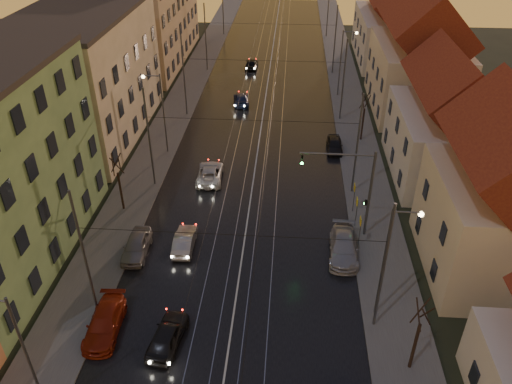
% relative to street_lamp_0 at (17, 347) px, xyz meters
% --- Properties ---
extents(road, '(16.00, 120.00, 0.04)m').
position_rel_street_lamp_0_xyz_m(road, '(9.10, 38.00, -4.87)').
color(road, black).
rests_on(road, ground).
extents(sidewalk_left, '(4.00, 120.00, 0.15)m').
position_rel_street_lamp_0_xyz_m(sidewalk_left, '(-0.90, 38.00, -4.81)').
color(sidewalk_left, '#4C4C4C').
rests_on(sidewalk_left, ground).
extents(sidewalk_right, '(4.00, 120.00, 0.15)m').
position_rel_street_lamp_0_xyz_m(sidewalk_right, '(19.10, 38.00, -4.81)').
color(sidewalk_right, '#4C4C4C').
rests_on(sidewalk_right, ground).
extents(tram_rail_0, '(0.06, 120.00, 0.03)m').
position_rel_street_lamp_0_xyz_m(tram_rail_0, '(6.90, 38.00, -4.83)').
color(tram_rail_0, gray).
rests_on(tram_rail_0, road).
extents(tram_rail_1, '(0.06, 120.00, 0.03)m').
position_rel_street_lamp_0_xyz_m(tram_rail_1, '(8.33, 38.00, -4.83)').
color(tram_rail_1, gray).
rests_on(tram_rail_1, road).
extents(tram_rail_2, '(0.06, 120.00, 0.03)m').
position_rel_street_lamp_0_xyz_m(tram_rail_2, '(9.87, 38.00, -4.83)').
color(tram_rail_2, gray).
rests_on(tram_rail_2, road).
extents(tram_rail_3, '(0.06, 120.00, 0.03)m').
position_rel_street_lamp_0_xyz_m(tram_rail_3, '(11.30, 38.00, -4.83)').
color(tram_rail_3, gray).
rests_on(tram_rail_3, road).
extents(apartment_left_2, '(10.00, 20.00, 12.00)m').
position_rel_street_lamp_0_xyz_m(apartment_left_2, '(-8.40, 32.00, 1.11)').
color(apartment_left_2, tan).
rests_on(apartment_left_2, ground).
extents(apartment_left_3, '(10.00, 24.00, 14.00)m').
position_rel_street_lamp_0_xyz_m(apartment_left_3, '(-8.40, 56.00, 2.11)').
color(apartment_left_3, tan).
rests_on(apartment_left_3, ground).
extents(house_right_1, '(8.67, 10.20, 10.80)m').
position_rel_street_lamp_0_xyz_m(house_right_1, '(26.10, 13.00, 0.56)').
color(house_right_1, beige).
rests_on(house_right_1, ground).
extents(house_right_2, '(9.18, 12.24, 9.20)m').
position_rel_street_lamp_0_xyz_m(house_right_2, '(26.10, 26.00, -0.24)').
color(house_right_2, silver).
rests_on(house_right_2, ground).
extents(house_right_3, '(9.18, 14.28, 11.50)m').
position_rel_street_lamp_0_xyz_m(house_right_3, '(26.10, 41.00, 0.92)').
color(house_right_3, beige).
rests_on(house_right_3, ground).
extents(house_right_4, '(9.18, 16.32, 10.00)m').
position_rel_street_lamp_0_xyz_m(house_right_4, '(26.10, 59.00, 0.16)').
color(house_right_4, silver).
rests_on(house_right_4, ground).
extents(catenary_pole_l_1, '(0.16, 0.16, 9.00)m').
position_rel_street_lamp_0_xyz_m(catenary_pole_l_1, '(0.50, 7.00, -0.39)').
color(catenary_pole_l_1, '#595B60').
rests_on(catenary_pole_l_1, ground).
extents(catenary_pole_r_1, '(0.16, 0.16, 9.00)m').
position_rel_street_lamp_0_xyz_m(catenary_pole_r_1, '(17.70, 7.00, -0.39)').
color(catenary_pole_r_1, '#595B60').
rests_on(catenary_pole_r_1, ground).
extents(catenary_pole_l_2, '(0.16, 0.16, 9.00)m').
position_rel_street_lamp_0_xyz_m(catenary_pole_l_2, '(0.50, 22.00, -0.39)').
color(catenary_pole_l_2, '#595B60').
rests_on(catenary_pole_l_2, ground).
extents(catenary_pole_r_2, '(0.16, 0.16, 9.00)m').
position_rel_street_lamp_0_xyz_m(catenary_pole_r_2, '(17.70, 22.00, -0.39)').
color(catenary_pole_r_2, '#595B60').
rests_on(catenary_pole_r_2, ground).
extents(catenary_pole_l_3, '(0.16, 0.16, 9.00)m').
position_rel_street_lamp_0_xyz_m(catenary_pole_l_3, '(0.50, 37.00, -0.39)').
color(catenary_pole_l_3, '#595B60').
rests_on(catenary_pole_l_3, ground).
extents(catenary_pole_r_3, '(0.16, 0.16, 9.00)m').
position_rel_street_lamp_0_xyz_m(catenary_pole_r_3, '(17.70, 37.00, -0.39)').
color(catenary_pole_r_3, '#595B60').
rests_on(catenary_pole_r_3, ground).
extents(catenary_pole_l_4, '(0.16, 0.16, 9.00)m').
position_rel_street_lamp_0_xyz_m(catenary_pole_l_4, '(0.50, 52.00, -0.39)').
color(catenary_pole_l_4, '#595B60').
rests_on(catenary_pole_l_4, ground).
extents(catenary_pole_r_4, '(0.16, 0.16, 9.00)m').
position_rel_street_lamp_0_xyz_m(catenary_pole_r_4, '(17.70, 52.00, -0.39)').
color(catenary_pole_r_4, '#595B60').
rests_on(catenary_pole_r_4, ground).
extents(catenary_pole_l_5, '(0.16, 0.16, 9.00)m').
position_rel_street_lamp_0_xyz_m(catenary_pole_l_5, '(0.50, 70.00, -0.39)').
color(catenary_pole_l_5, '#595B60').
rests_on(catenary_pole_l_5, ground).
extents(catenary_pole_r_5, '(0.16, 0.16, 9.00)m').
position_rel_street_lamp_0_xyz_m(catenary_pole_r_5, '(17.70, 70.00, -0.39)').
color(catenary_pole_r_5, '#595B60').
rests_on(catenary_pole_r_5, ground).
extents(street_lamp_0, '(1.75, 0.32, 8.00)m').
position_rel_street_lamp_0_xyz_m(street_lamp_0, '(0.00, 0.00, 0.00)').
color(street_lamp_0, '#595B60').
rests_on(street_lamp_0, ground).
extents(street_lamp_1, '(1.75, 0.32, 8.00)m').
position_rel_street_lamp_0_xyz_m(street_lamp_1, '(18.21, 8.00, 0.00)').
color(street_lamp_1, '#595B60').
rests_on(street_lamp_1, ground).
extents(street_lamp_2, '(1.75, 0.32, 8.00)m').
position_rel_street_lamp_0_xyz_m(street_lamp_2, '(0.00, 28.00, 0.00)').
color(street_lamp_2, '#595B60').
rests_on(street_lamp_2, ground).
extents(street_lamp_3, '(1.75, 0.32, 8.00)m').
position_rel_street_lamp_0_xyz_m(street_lamp_3, '(18.21, 44.00, 0.00)').
color(street_lamp_3, '#595B60').
rests_on(street_lamp_3, ground).
extents(traffic_light_mast, '(5.30, 0.32, 7.20)m').
position_rel_street_lamp_0_xyz_m(traffic_light_mast, '(17.10, 16.00, -0.29)').
color(traffic_light_mast, '#595B60').
rests_on(traffic_light_mast, ground).
extents(bare_tree_0, '(1.09, 1.09, 5.11)m').
position_rel_street_lamp_0_xyz_m(bare_tree_0, '(-1.09, 18.00, -2.40)').
color(bare_tree_0, black).
rests_on(bare_tree_0, ground).
extents(bare_tree_1, '(1.09, 1.09, 5.11)m').
position_rel_street_lamp_0_xyz_m(bare_tree_1, '(19.31, 4.00, -2.40)').
color(bare_tree_1, black).
rests_on(bare_tree_1, ground).
extents(bare_tree_2, '(1.09, 1.09, 5.11)m').
position_rel_street_lamp_0_xyz_m(bare_tree_2, '(19.51, 32.00, -2.40)').
color(bare_tree_2, black).
rests_on(bare_tree_2, ground).
extents(driving_car_0, '(2.14, 4.19, 1.37)m').
position_rel_street_lamp_0_xyz_m(driving_car_0, '(5.53, 4.76, -4.20)').
color(driving_car_0, black).
rests_on(driving_car_0, ground).
extents(driving_car_1, '(1.46, 3.90, 1.27)m').
position_rel_street_lamp_0_xyz_m(driving_car_1, '(4.83, 13.59, -4.25)').
color(driving_car_1, '#97979C').
rests_on(driving_car_1, ground).
extents(driving_car_2, '(2.39, 4.76, 1.29)m').
position_rel_street_lamp_0_xyz_m(driving_car_2, '(5.23, 23.27, -4.24)').
color(driving_car_2, '#BDBDBD').
rests_on(driving_car_2, ground).
extents(driving_car_3, '(2.28, 4.45, 1.24)m').
position_rel_street_lamp_0_xyz_m(driving_car_3, '(6.34, 40.58, -4.27)').
color(driving_car_3, '#162144').
rests_on(driving_car_3, ground).
extents(driving_car_4, '(1.72, 4.02, 1.36)m').
position_rel_street_lamp_0_xyz_m(driving_car_4, '(6.53, 53.40, -4.21)').
color(driving_car_4, black).
rests_on(driving_car_4, ground).
extents(parked_left_2, '(2.06, 4.63, 1.32)m').
position_rel_street_lamp_0_xyz_m(parked_left_2, '(1.60, 5.42, -4.23)').
color(parked_left_2, maroon).
rests_on(parked_left_2, ground).
extents(parked_left_3, '(1.77, 4.13, 1.39)m').
position_rel_street_lamp_0_xyz_m(parked_left_3, '(1.50, 12.70, -4.19)').
color(parked_left_3, gray).
rests_on(parked_left_3, ground).
extents(parked_right_1, '(2.31, 5.06, 1.44)m').
position_rel_street_lamp_0_xyz_m(parked_right_1, '(16.33, 13.57, -4.17)').
color(parked_right_1, '#A3A3A8').
rests_on(parked_right_1, ground).
extents(parked_right_2, '(1.49, 3.70, 1.26)m').
position_rel_street_lamp_0_xyz_m(parked_right_2, '(16.65, 29.63, -4.26)').
color(parked_right_2, black).
rests_on(parked_right_2, ground).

